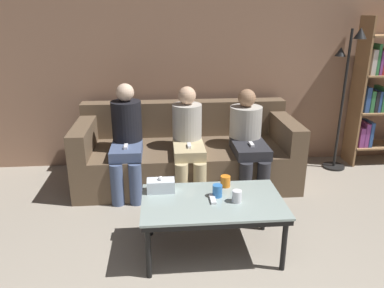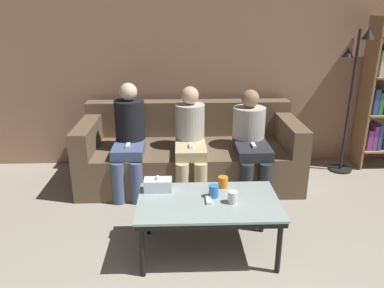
{
  "view_description": "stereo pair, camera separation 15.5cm",
  "coord_description": "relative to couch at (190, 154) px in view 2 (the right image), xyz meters",
  "views": [
    {
      "loc": [
        -0.27,
        -0.72,
        1.82
      ],
      "look_at": [
        0.0,
        2.46,
        0.68
      ],
      "focal_mm": 35.0,
      "sensor_mm": 36.0,
      "label": 1
    },
    {
      "loc": [
        -0.12,
        -0.73,
        1.82
      ],
      "look_at": [
        0.0,
        2.46,
        0.68
      ],
      "focal_mm": 35.0,
      "sensor_mm": 36.0,
      "label": 2
    }
  ],
  "objects": [
    {
      "name": "wall_back",
      "position": [
        0.0,
        0.56,
        0.99
      ],
      "size": [
        12.0,
        0.06,
        2.6
      ],
      "color": "#9E755B",
      "rests_on": "ground_plane"
    },
    {
      "name": "couch",
      "position": [
        0.0,
        0.0,
        0.0
      ],
      "size": [
        2.35,
        0.98,
        0.84
      ],
      "color": "brown",
      "rests_on": "ground_plane"
    },
    {
      "name": "coffee_table",
      "position": [
        0.1,
        -1.38,
        0.11
      ],
      "size": [
        1.08,
        0.65,
        0.46
      ],
      "color": "#8C9E99",
      "rests_on": "ground_plane"
    },
    {
      "name": "cup_near_left",
      "position": [
        0.28,
        -1.42,
        0.2
      ],
      "size": [
        0.07,
        0.07,
        0.09
      ],
      "color": "silver",
      "rests_on": "coffee_table"
    },
    {
      "name": "cup_near_right",
      "position": [
        0.24,
        -1.15,
        0.2
      ],
      "size": [
        0.08,
        0.08,
        0.09
      ],
      "color": "orange",
      "rests_on": "coffee_table"
    },
    {
      "name": "cup_far_center",
      "position": [
        0.15,
        -1.32,
        0.2
      ],
      "size": [
        0.08,
        0.08,
        0.1
      ],
      "color": "#3372BF",
      "rests_on": "coffee_table"
    },
    {
      "name": "tissue_box",
      "position": [
        -0.29,
        -1.19,
        0.2
      ],
      "size": [
        0.22,
        0.12,
        0.13
      ],
      "color": "silver",
      "rests_on": "coffee_table"
    },
    {
      "name": "game_remote",
      "position": [
        0.1,
        -1.38,
        0.16
      ],
      "size": [
        0.04,
        0.15,
        0.02
      ],
      "color": "white",
      "rests_on": "coffee_table"
    },
    {
      "name": "standing_lamp",
      "position": [
        1.85,
        0.19,
        0.71
      ],
      "size": [
        0.31,
        0.26,
        1.65
      ],
      "color": "black",
      "rests_on": "ground_plane"
    },
    {
      "name": "seated_person_left_end",
      "position": [
        -0.63,
        -0.22,
        0.29
      ],
      "size": [
        0.31,
        0.65,
        1.13
      ],
      "color": "#47567A",
      "rests_on": "ground_plane"
    },
    {
      "name": "seated_person_mid_left",
      "position": [
        0.0,
        -0.23,
        0.27
      ],
      "size": [
        0.31,
        0.68,
        1.09
      ],
      "color": "tan",
      "rests_on": "ground_plane"
    },
    {
      "name": "seated_person_mid_right",
      "position": [
        0.63,
        -0.24,
        0.26
      ],
      "size": [
        0.34,
        0.73,
        1.05
      ],
      "color": "#28282D",
      "rests_on": "ground_plane"
    }
  ]
}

